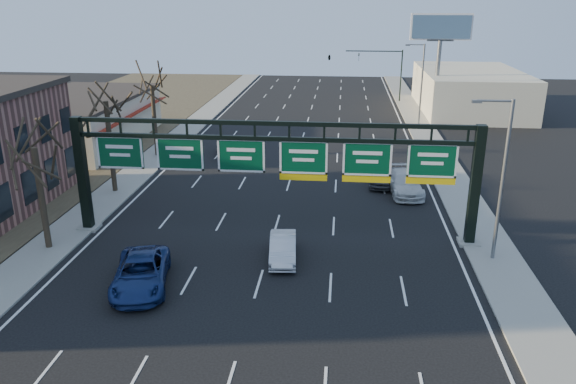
# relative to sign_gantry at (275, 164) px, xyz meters

# --- Properties ---
(ground) EXTENTS (160.00, 160.00, 0.00)m
(ground) POSITION_rel_sign_gantry_xyz_m (-0.16, -8.00, -4.63)
(ground) COLOR black
(ground) RESTS_ON ground
(sidewalk_left) EXTENTS (3.00, 120.00, 0.12)m
(sidewalk_left) POSITION_rel_sign_gantry_xyz_m (-12.96, 12.00, -4.57)
(sidewalk_left) COLOR gray
(sidewalk_left) RESTS_ON ground
(sidewalk_right) EXTENTS (3.00, 120.00, 0.12)m
(sidewalk_right) POSITION_rel_sign_gantry_xyz_m (12.64, 12.00, -4.57)
(sidewalk_right) COLOR gray
(sidewalk_right) RESTS_ON ground
(dirt_strip_left) EXTENTS (21.00, 120.00, 0.06)m
(dirt_strip_left) POSITION_rel_sign_gantry_xyz_m (-25.16, 12.00, -4.60)
(dirt_strip_left) COLOR #473D2B
(dirt_strip_left) RESTS_ON ground
(lane_markings) EXTENTS (21.60, 120.00, 0.01)m
(lane_markings) POSITION_rel_sign_gantry_xyz_m (-0.16, 12.00, -4.62)
(lane_markings) COLOR white
(lane_markings) RESTS_ON ground
(sign_gantry) EXTENTS (24.60, 1.20, 7.20)m
(sign_gantry) POSITION_rel_sign_gantry_xyz_m (0.00, 0.00, 0.00)
(sign_gantry) COLOR black
(sign_gantry) RESTS_ON ground
(cream_strip) EXTENTS (10.90, 18.40, 4.70)m
(cream_strip) POSITION_rel_sign_gantry_xyz_m (-21.64, 21.00, -2.27)
(cream_strip) COLOR beige
(cream_strip) RESTS_ON ground
(building_right_distant) EXTENTS (12.00, 20.00, 5.00)m
(building_right_distant) POSITION_rel_sign_gantry_xyz_m (19.84, 42.00, -2.13)
(building_right_distant) COLOR beige
(building_right_distant) RESTS_ON ground
(tree_gantry) EXTENTS (3.60, 3.60, 8.48)m
(tree_gantry) POSITION_rel_sign_gantry_xyz_m (-12.96, -3.00, 2.48)
(tree_gantry) COLOR #31281B
(tree_gantry) RESTS_ON sidewalk_left
(tree_mid) EXTENTS (3.60, 3.60, 9.24)m
(tree_mid) POSITION_rel_sign_gantry_xyz_m (-12.96, 7.00, 3.23)
(tree_mid) COLOR #31281B
(tree_mid) RESTS_ON sidewalk_left
(tree_far) EXTENTS (3.60, 3.60, 8.86)m
(tree_far) POSITION_rel_sign_gantry_xyz_m (-12.96, 17.00, 2.86)
(tree_far) COLOR #31281B
(tree_far) RESTS_ON sidewalk_left
(streetlight_near) EXTENTS (2.15, 0.22, 9.00)m
(streetlight_near) POSITION_rel_sign_gantry_xyz_m (12.31, -2.00, 0.45)
(streetlight_near) COLOR slate
(streetlight_near) RESTS_ON sidewalk_right
(streetlight_far) EXTENTS (2.15, 0.22, 9.00)m
(streetlight_far) POSITION_rel_sign_gantry_xyz_m (12.31, 32.00, 0.45)
(streetlight_far) COLOR slate
(streetlight_far) RESTS_ON sidewalk_right
(billboard_right) EXTENTS (7.00, 0.50, 12.00)m
(billboard_right) POSITION_rel_sign_gantry_xyz_m (14.84, 36.98, 4.43)
(billboard_right) COLOR slate
(billboard_right) RESTS_ON ground
(traffic_signal_mast) EXTENTS (10.16, 0.54, 7.00)m
(traffic_signal_mast) POSITION_rel_sign_gantry_xyz_m (5.53, 47.00, 0.87)
(traffic_signal_mast) COLOR black
(traffic_signal_mast) RESTS_ON ground
(car_blue_suv) EXTENTS (3.74, 6.02, 1.55)m
(car_blue_suv) POSITION_rel_sign_gantry_xyz_m (-6.01, -6.89, -3.85)
(car_blue_suv) COLOR navy
(car_blue_suv) RESTS_ON ground
(car_silver_sedan) EXTENTS (1.81, 4.24, 1.36)m
(car_silver_sedan) POSITION_rel_sign_gantry_xyz_m (0.78, -3.09, -3.95)
(car_silver_sedan) COLOR silver
(car_silver_sedan) RESTS_ON ground
(car_white_wagon) EXTENTS (2.76, 5.67, 1.59)m
(car_white_wagon) POSITION_rel_sign_gantry_xyz_m (8.59, 8.83, -3.84)
(car_white_wagon) COLOR silver
(car_white_wagon) RESTS_ON ground
(car_grey_far) EXTENTS (2.38, 4.44, 1.44)m
(car_grey_far) POSITION_rel_sign_gantry_xyz_m (7.10, 10.63, -3.91)
(car_grey_far) COLOR #424447
(car_grey_far) RESTS_ON ground
(car_silver_distant) EXTENTS (2.17, 4.32, 1.36)m
(car_silver_distant) POSITION_rel_sign_gantry_xyz_m (-6.65, 18.06, -3.95)
(car_silver_distant) COLOR #AAABAF
(car_silver_distant) RESTS_ON ground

